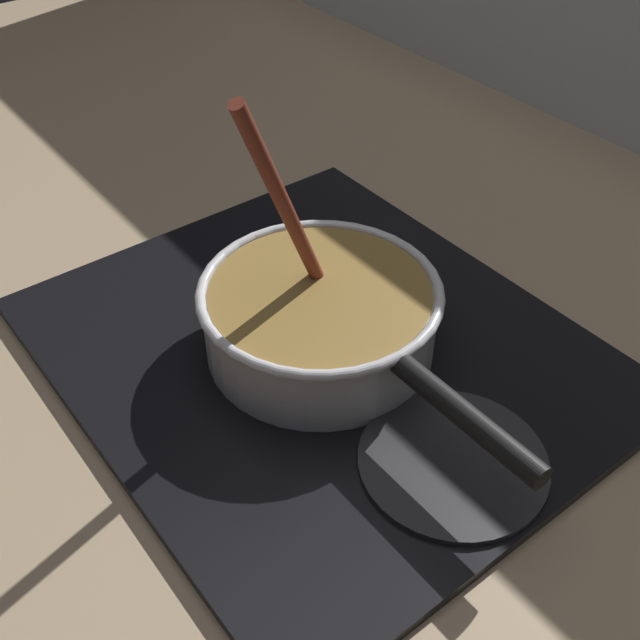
{
  "coord_description": "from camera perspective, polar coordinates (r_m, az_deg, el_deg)",
  "views": [
    {
      "loc": [
        0.51,
        -0.21,
        0.56
      ],
      "look_at": [
        0.05,
        0.15,
        0.05
      ],
      "focal_mm": 43.55,
      "sensor_mm": 36.0,
      "label": 1
    }
  ],
  "objects": [
    {
      "name": "burner_ring",
      "position": [
        0.8,
        -0.0,
        -1.78
      ],
      "size": [
        0.17,
        0.17,
        0.01
      ],
      "primitive_type": "torus",
      "color": "#592D0C",
      "rests_on": "hob_plate"
    },
    {
      "name": "ground",
      "position": [
        0.8,
        -11.01,
        -6.27
      ],
      "size": [
        2.4,
        1.6,
        0.04
      ],
      "primitive_type": "cube",
      "color": "#9E8466"
    },
    {
      "name": "cooking_pan",
      "position": [
        0.77,
        0.08,
        0.25
      ],
      "size": [
        0.4,
        0.24,
        0.29
      ],
      "color": "silver",
      "rests_on": "hob_plate"
    },
    {
      "name": "hob_plate",
      "position": [
        0.8,
        -0.0,
        -2.3
      ],
      "size": [
        0.56,
        0.48,
        0.01
      ],
      "primitive_type": "cube",
      "color": "black",
      "rests_on": "ground"
    },
    {
      "name": "spare_burner",
      "position": [
        0.7,
        9.74,
        -10.21
      ],
      "size": [
        0.17,
        0.17,
        0.01
      ],
      "primitive_type": "cylinder",
      "color": "#262628",
      "rests_on": "hob_plate"
    }
  ]
}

